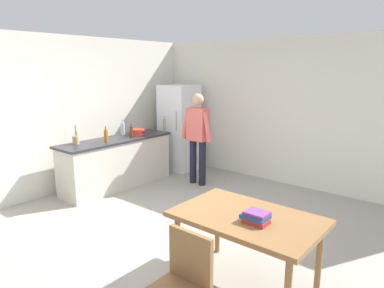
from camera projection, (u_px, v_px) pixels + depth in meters
name	position (u px, v px, depth m)	size (l,w,h in m)	color
ground_plane	(166.00, 233.00, 4.64)	(14.00, 14.00, 0.00)	#9E998E
wall_back	(275.00, 111.00, 6.61)	(6.40, 0.12, 2.70)	silver
wall_left	(66.00, 114.00, 6.13)	(0.12, 5.60, 2.70)	silver
kitchen_counter	(117.00, 163.00, 6.40)	(0.64, 2.20, 0.90)	beige
refrigerator	(179.00, 128.00, 7.44)	(0.70, 0.67, 1.80)	white
person	(198.00, 133.00, 6.41)	(0.70, 0.22, 1.70)	#1E1E2D
dining_table	(247.00, 223.00, 3.40)	(1.40, 0.90, 0.75)	olive
chair	(181.00, 281.00, 2.70)	(0.42, 0.42, 0.91)	olive
cooking_pot	(137.00, 132.00, 6.61)	(0.40, 0.28, 0.12)	red
utensil_jar	(76.00, 140.00, 5.83)	(0.11, 0.11, 0.32)	tan
bottle_oil_amber	(106.00, 136.00, 5.95)	(0.06, 0.06, 0.28)	#996619
bottle_beer_brown	(131.00, 132.00, 6.36)	(0.06, 0.06, 0.26)	#5B3314
bottle_vinegar_tall	(164.00, 125.00, 6.90)	(0.06, 0.06, 0.32)	gray
bottle_water_clear	(123.00, 129.00, 6.58)	(0.07, 0.07, 0.30)	silver
book_stack	(256.00, 217.00, 3.22)	(0.25, 0.19, 0.10)	#B22D28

